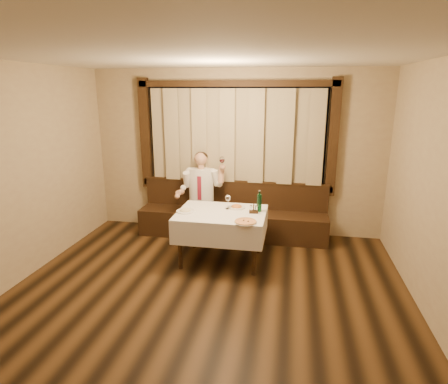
% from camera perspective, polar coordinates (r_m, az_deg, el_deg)
% --- Properties ---
extents(room, '(5.01, 6.01, 2.81)m').
position_cam_1_polar(room, '(4.50, -2.17, 3.04)').
color(room, black).
rests_on(room, ground).
extents(banquette, '(3.20, 0.61, 0.94)m').
position_cam_1_polar(banquette, '(6.49, 1.33, -3.97)').
color(banquette, black).
rests_on(banquette, ground).
extents(dining_table, '(1.27, 0.97, 0.76)m').
position_cam_1_polar(dining_table, '(5.42, -0.39, -4.11)').
color(dining_table, black).
rests_on(dining_table, ground).
extents(pizza, '(0.31, 0.31, 0.03)m').
position_cam_1_polar(pizza, '(4.97, 3.30, -4.54)').
color(pizza, white).
rests_on(pizza, dining_table).
extents(pasta_red, '(0.26, 0.26, 0.09)m').
position_cam_1_polar(pasta_red, '(5.57, 1.93, -2.07)').
color(pasta_red, white).
rests_on(pasta_red, dining_table).
extents(pasta_cream, '(0.26, 0.26, 0.09)m').
position_cam_1_polar(pasta_cream, '(5.42, -5.91, -2.63)').
color(pasta_cream, white).
rests_on(pasta_cream, dining_table).
extents(green_bottle, '(0.07, 0.07, 0.31)m').
position_cam_1_polar(green_bottle, '(5.40, 5.40, -1.61)').
color(green_bottle, '#0F4822').
rests_on(green_bottle, dining_table).
extents(table_wine_glass, '(0.08, 0.08, 0.22)m').
position_cam_1_polar(table_wine_glass, '(5.48, 0.62, -1.01)').
color(table_wine_glass, white).
rests_on(table_wine_glass, dining_table).
extents(cruet_caddy, '(0.13, 0.08, 0.14)m').
position_cam_1_polar(cruet_caddy, '(5.34, 4.54, -2.73)').
color(cruet_caddy, black).
rests_on(cruet_caddy, dining_table).
extents(seated_man, '(0.80, 0.60, 1.45)m').
position_cam_1_polar(seated_man, '(6.35, -3.58, 0.54)').
color(seated_man, black).
rests_on(seated_man, ground).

